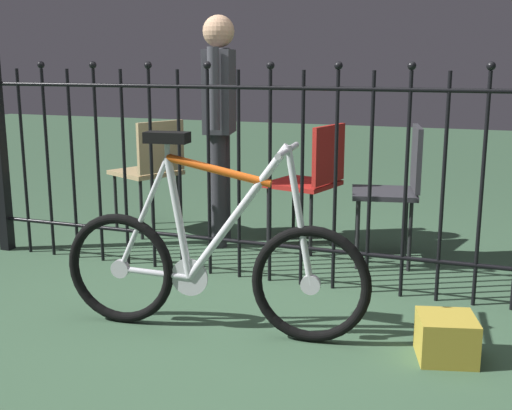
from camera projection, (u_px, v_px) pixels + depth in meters
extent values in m
plane|color=#3A5A40|center=(261.00, 326.00, 3.14)|extent=(20.00, 20.00, 0.00)
cylinder|color=black|center=(1.00, 161.00, 4.29)|extent=(0.02, 0.02, 1.20)
cylinder|color=black|center=(24.00, 163.00, 4.23)|extent=(0.02, 0.02, 1.20)
cylinder|color=black|center=(48.00, 164.00, 4.16)|extent=(0.02, 0.02, 1.20)
sphere|color=black|center=(41.00, 65.00, 4.03)|extent=(0.04, 0.04, 0.04)
cylinder|color=black|center=(73.00, 166.00, 4.10)|extent=(0.02, 0.02, 1.20)
cylinder|color=black|center=(98.00, 168.00, 4.04)|extent=(0.02, 0.02, 1.20)
sphere|color=black|center=(93.00, 65.00, 3.90)|extent=(0.04, 0.04, 0.04)
cylinder|color=black|center=(125.00, 169.00, 3.97)|extent=(0.02, 0.02, 1.20)
cylinder|color=black|center=(152.00, 171.00, 3.91)|extent=(0.02, 0.02, 1.20)
sphere|color=black|center=(148.00, 65.00, 3.78)|extent=(0.04, 0.04, 0.04)
cylinder|color=black|center=(180.00, 173.00, 3.85)|extent=(0.02, 0.02, 1.20)
cylinder|color=black|center=(209.00, 175.00, 3.78)|extent=(0.02, 0.02, 1.20)
sphere|color=black|center=(207.00, 65.00, 3.65)|extent=(0.04, 0.04, 0.04)
cylinder|color=black|center=(239.00, 177.00, 3.72)|extent=(0.02, 0.02, 1.20)
cylinder|color=black|center=(270.00, 179.00, 3.66)|extent=(0.02, 0.02, 1.20)
sphere|color=black|center=(270.00, 65.00, 3.52)|extent=(0.04, 0.04, 0.04)
cylinder|color=black|center=(302.00, 181.00, 3.59)|extent=(0.02, 0.02, 1.20)
cylinder|color=black|center=(335.00, 183.00, 3.53)|extent=(0.02, 0.02, 1.20)
sphere|color=black|center=(339.00, 66.00, 3.40)|extent=(0.04, 0.04, 0.04)
cylinder|color=black|center=(370.00, 185.00, 3.47)|extent=(0.02, 0.02, 1.20)
cylinder|color=black|center=(406.00, 188.00, 3.40)|extent=(0.02, 0.02, 1.20)
sphere|color=black|center=(412.00, 66.00, 3.27)|extent=(0.04, 0.04, 0.04)
cylinder|color=black|center=(443.00, 190.00, 3.34)|extent=(0.02, 0.02, 1.20)
cylinder|color=black|center=(481.00, 192.00, 3.28)|extent=(0.02, 0.02, 1.20)
sphere|color=black|center=(491.00, 66.00, 3.14)|extent=(0.04, 0.04, 0.04)
cylinder|color=black|center=(299.00, 248.00, 3.68)|extent=(4.11, 0.02, 0.02)
cylinder|color=black|center=(302.00, 88.00, 3.49)|extent=(4.11, 0.02, 0.02)
cube|color=black|center=(0.00, 152.00, 4.28)|extent=(0.07, 0.07, 1.32)
torus|color=black|center=(120.00, 269.00, 3.13)|extent=(0.55, 0.10, 0.54)
cylinder|color=silver|center=(120.00, 269.00, 3.13)|extent=(0.09, 0.04, 0.09)
torus|color=black|center=(311.00, 285.00, 2.91)|extent=(0.55, 0.10, 0.54)
cylinder|color=silver|center=(311.00, 285.00, 2.91)|extent=(0.09, 0.04, 0.09)
cylinder|color=silver|center=(237.00, 214.00, 2.93)|extent=(0.49, 0.09, 0.65)
cylinder|color=#EA5914|center=(218.00, 170.00, 2.90)|extent=(0.49, 0.09, 0.14)
cylinder|color=silver|center=(179.00, 218.00, 3.00)|extent=(0.13, 0.05, 0.57)
cylinder|color=silver|center=(155.00, 273.00, 3.09)|extent=(0.35, 0.07, 0.04)
cylinder|color=silver|center=(143.00, 215.00, 3.04)|extent=(0.28, 0.05, 0.56)
cylinder|color=silver|center=(299.00, 216.00, 2.86)|extent=(0.14, 0.05, 0.63)
cylinder|color=silver|center=(288.00, 148.00, 2.80)|extent=(0.03, 0.03, 0.02)
cylinder|color=silver|center=(288.00, 150.00, 2.81)|extent=(0.07, 0.40, 0.03)
cylinder|color=silver|center=(167.00, 150.00, 2.94)|extent=(0.03, 0.03, 0.07)
cube|color=black|center=(167.00, 137.00, 2.93)|extent=(0.21, 0.11, 0.05)
cylinder|color=silver|center=(190.00, 277.00, 3.05)|extent=(0.18, 0.03, 0.18)
cylinder|color=black|center=(116.00, 203.00, 4.85)|extent=(0.02, 0.02, 0.43)
cylinder|color=black|center=(152.00, 196.00, 5.07)|extent=(0.02, 0.02, 0.43)
cylinder|color=black|center=(141.00, 210.00, 4.62)|extent=(0.02, 0.02, 0.43)
cylinder|color=black|center=(178.00, 203.00, 4.84)|extent=(0.02, 0.02, 0.43)
cube|color=tan|center=(146.00, 172.00, 4.79)|extent=(0.55, 0.55, 0.03)
cube|color=tan|center=(161.00, 147.00, 4.61)|extent=(0.19, 0.37, 0.36)
cylinder|color=black|center=(358.00, 235.00, 3.96)|extent=(0.02, 0.02, 0.43)
cylinder|color=black|center=(357.00, 222.00, 4.26)|extent=(0.02, 0.02, 0.43)
cylinder|color=black|center=(410.00, 237.00, 3.91)|extent=(0.02, 0.02, 0.43)
cylinder|color=black|center=(406.00, 224.00, 4.21)|extent=(0.02, 0.02, 0.43)
cube|color=#2D2D33|center=(384.00, 193.00, 4.03)|extent=(0.46, 0.46, 0.03)
cube|color=#2D2D33|center=(416.00, 158.00, 3.96)|extent=(0.11, 0.37, 0.39)
cylinder|color=black|center=(268.00, 218.00, 4.41)|extent=(0.02, 0.02, 0.42)
cylinder|color=black|center=(294.00, 209.00, 4.68)|extent=(0.02, 0.02, 0.42)
cylinder|color=black|center=(311.00, 224.00, 4.23)|extent=(0.02, 0.02, 0.42)
cylinder|color=black|center=(335.00, 215.00, 4.49)|extent=(0.02, 0.02, 0.42)
cube|color=#A51E19|center=(302.00, 184.00, 4.40)|extent=(0.50, 0.50, 0.03)
cube|color=#A51E19|center=(329.00, 154.00, 4.25)|extent=(0.12, 0.39, 0.38)
cylinder|color=#2D2D33|center=(218.00, 191.00, 4.40)|extent=(0.11, 0.11, 0.77)
cylinder|color=#2D2D33|center=(223.00, 187.00, 4.55)|extent=(0.11, 0.11, 0.77)
cube|color=#3F3F47|center=(219.00, 92.00, 4.33)|extent=(0.24, 0.33, 0.55)
cylinder|color=#3F3F47|center=(213.00, 89.00, 4.13)|extent=(0.08, 0.08, 0.52)
cylinder|color=#3F3F47|center=(224.00, 86.00, 4.52)|extent=(0.08, 0.08, 0.52)
sphere|color=tan|center=(219.00, 31.00, 4.25)|extent=(0.21, 0.21, 0.21)
cube|color=#B29933|center=(446.00, 338.00, 2.78)|extent=(0.29, 0.29, 0.19)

